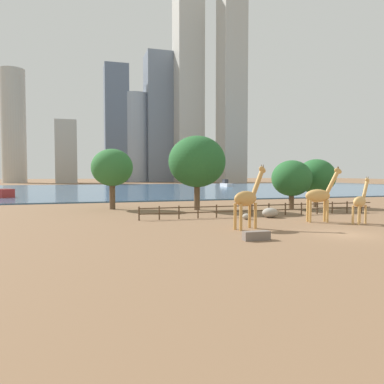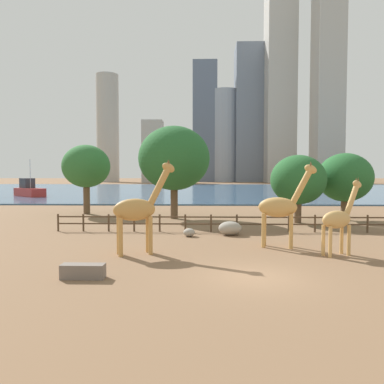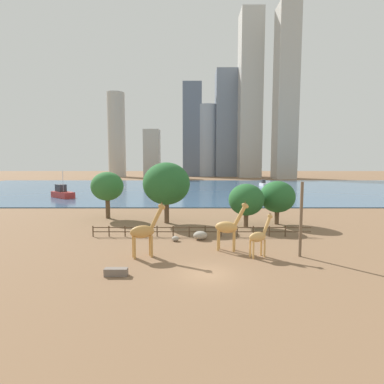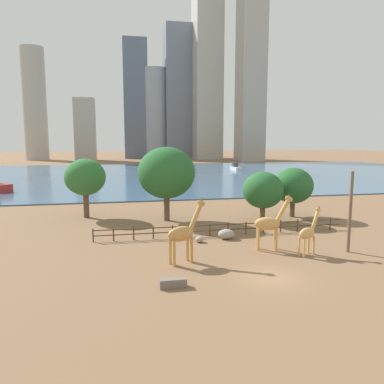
{
  "view_description": "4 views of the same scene",
  "coord_description": "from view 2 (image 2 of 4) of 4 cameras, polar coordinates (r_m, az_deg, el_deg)",
  "views": [
    {
      "loc": [
        -18.05,
        -22.55,
        4.41
      ],
      "look_at": [
        -2.04,
        31.74,
        1.54
      ],
      "focal_mm": 35.0,
      "sensor_mm": 36.0,
      "label": 1
    },
    {
      "loc": [
        -2.14,
        -15.63,
        4.4
      ],
      "look_at": [
        -3.62,
        36.67,
        1.69
      ],
      "focal_mm": 35.0,
      "sensor_mm": 36.0,
      "label": 2
    },
    {
      "loc": [
        -1.17,
        -23.05,
        8.85
      ],
      "look_at": [
        -1.44,
        33.67,
        3.2
      ],
      "focal_mm": 28.0,
      "sensor_mm": 36.0,
      "label": 3
    },
    {
      "loc": [
        -10.49,
        -23.87,
        9.79
      ],
      "look_at": [
        0.53,
        31.62,
        1.71
      ],
      "focal_mm": 35.0,
      "sensor_mm": 36.0,
      "label": 4
    }
  ],
  "objects": [
    {
      "name": "boat_sailboat",
      "position": [
        72.52,
        -23.57,
        0.26
      ],
      "size": [
        7.24,
        6.77,
        6.57
      ],
      "rotation": [
        0.0,
        0.0,
        5.57
      ],
      "color": "#B22D28",
      "rests_on": "harbor_water"
    },
    {
      "name": "feeding_trough",
      "position": [
        16.53,
        -16.27,
        -11.52
      ],
      "size": [
        1.8,
        0.6,
        0.6
      ],
      "primitive_type": "cube",
      "color": "#72665B",
      "rests_on": "ground"
    },
    {
      "name": "skyline_block_right",
      "position": [
        179.81,
        13.24,
        16.61
      ],
      "size": [
        12.6,
        14.36,
        94.09
      ],
      "primitive_type": "cube",
      "color": "#B7B2A8",
      "rests_on": "ground"
    },
    {
      "name": "skyline_tower_glass",
      "position": [
        169.65,
        -5.98,
        6.12
      ],
      "size": [
        9.06,
        8.98,
        27.58
      ],
      "primitive_type": "cube",
      "color": "#ADA89E",
      "rests_on": "ground"
    },
    {
      "name": "skyline_tower_needle",
      "position": [
        185.69,
        4.9,
        8.43
      ],
      "size": [
        15.33,
        15.33,
        44.22
      ],
      "primitive_type": "cylinder",
      "color": "#939EAD",
      "rests_on": "ground"
    },
    {
      "name": "boat_ferry",
      "position": [
        105.4,
        16.56,
        0.97
      ],
      "size": [
        2.25,
        5.27,
        2.26
      ],
      "rotation": [
        0.0,
        0.0,
        4.79
      ],
      "color": "silver",
      "rests_on": "harbor_water"
    },
    {
      "name": "skyline_tower_short",
      "position": [
        186.3,
        1.97,
        10.52
      ],
      "size": [
        11.66,
        12.27,
        57.81
      ],
      "primitive_type": "cube",
      "color": "slate",
      "rests_on": "ground"
    },
    {
      "name": "enclosure_fence",
      "position": [
        27.93,
        5.5,
        -4.55
      ],
      "size": [
        26.12,
        0.14,
        1.3
      ],
      "color": "#4C3826",
      "rests_on": "ground"
    },
    {
      "name": "ground_plane",
      "position": [
        95.75,
        2.9,
        0.33
      ],
      "size": [
        400.0,
        400.0,
        0.0
      ],
      "primitive_type": "plane",
      "color": "brown"
    },
    {
      "name": "tree_center_broad",
      "position": [
        33.93,
        15.88,
        1.79
      ],
      "size": [
        4.8,
        4.8,
        5.95
      ],
      "color": "brown",
      "rests_on": "ground"
    },
    {
      "name": "harbor_water",
      "position": [
        92.75,
        2.94,
        0.3
      ],
      "size": [
        180.0,
        86.0,
        0.2
      ],
      "primitive_type": "cube",
      "color": "#3D6084",
      "rests_on": "ground"
    },
    {
      "name": "skyline_block_central",
      "position": [
        182.99,
        -12.73,
        9.4
      ],
      "size": [
        10.49,
        10.49,
        50.3
      ],
      "primitive_type": "cylinder",
      "color": "#ADA89E",
      "rests_on": "ground"
    },
    {
      "name": "giraffe_companion",
      "position": [
        22.56,
        13.41,
        -2.25
      ],
      "size": [
        3.42,
        1.39,
        5.05
      ],
      "rotation": [
        0.0,
        0.0,
        6.05
      ],
      "color": "tan",
      "rests_on": "ground"
    },
    {
      "name": "giraffe_young",
      "position": [
        20.32,
        -8.21,
        -2.63
      ],
      "size": [
        3.47,
        1.82,
        5.13
      ],
      "rotation": [
        0.0,
        0.0,
        0.36
      ],
      "color": "#C18C47",
      "rests_on": "ground"
    },
    {
      "name": "boulder_by_pole",
      "position": [
        26.59,
        5.82,
        -5.51
      ],
      "size": [
        1.63,
        1.3,
        0.97
      ],
      "primitive_type": "ellipsoid",
      "color": "gray",
      "rests_on": "ground"
    },
    {
      "name": "skyline_block_left",
      "position": [
        165.84,
        19.98,
        16.69
      ],
      "size": [
        10.59,
        12.44,
        88.5
      ],
      "primitive_type": "cube",
      "color": "#ADA89E",
      "rests_on": "ground"
    },
    {
      "name": "tree_right_tall",
      "position": [
        35.82,
        -2.75,
        5.13
      ],
      "size": [
        6.8,
        6.8,
        8.84
      ],
      "color": "brown",
      "rests_on": "ground"
    },
    {
      "name": "tree_left_small",
      "position": [
        37.24,
        22.28,
        2.04
      ],
      "size": [
        4.97,
        4.97,
        6.2
      ],
      "color": "brown",
      "rests_on": "ground"
    },
    {
      "name": "skyline_tower_far",
      "position": [
        186.73,
        9.24,
        11.53
      ],
      "size": [
        17.16,
        15.29,
        64.7
      ],
      "primitive_type": "cube",
      "color": "slate",
      "rests_on": "ground"
    },
    {
      "name": "tree_left_large",
      "position": [
        41.33,
        -15.82,
        3.74
      ],
      "size": [
        5.03,
        5.03,
        7.35
      ],
      "color": "brown",
      "rests_on": "ground"
    },
    {
      "name": "giraffe_tall",
      "position": [
        21.33,
        21.45,
        -3.87
      ],
      "size": [
        2.62,
        1.56,
        4.14
      ],
      "rotation": [
        0.0,
        0.0,
        0.43
      ],
      "color": "tan",
      "rests_on": "ground"
    },
    {
      "name": "boulder_near_fence",
      "position": [
        25.91,
        -0.43,
        -6.18
      ],
      "size": [
        0.8,
        0.75,
        0.57
      ],
      "primitive_type": "ellipsoid",
      "color": "gray",
      "rests_on": "ground"
    }
  ]
}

